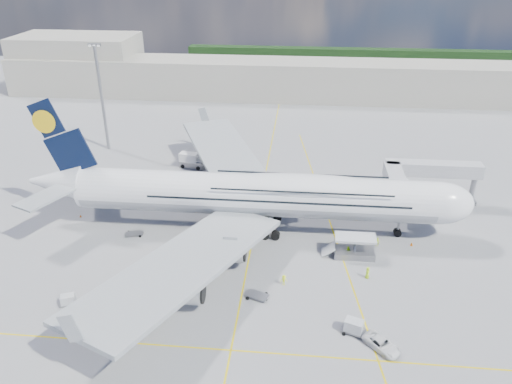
# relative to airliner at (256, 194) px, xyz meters

# --- Properties ---
(ground) EXTENTS (300.00, 300.00, 0.00)m
(ground) POSITION_rel_airliner_xyz_m (-0.26, -10.00, -6.87)
(ground) COLOR gray
(ground) RESTS_ON ground
(taxi_line_main) EXTENTS (0.25, 220.00, 0.01)m
(taxi_line_main) POSITION_rel_airliner_xyz_m (-0.26, -10.00, -6.86)
(taxi_line_main) COLOR yellow
(taxi_line_main) RESTS_ON ground
(taxi_line_cross) EXTENTS (120.00, 0.25, 0.01)m
(taxi_line_cross) POSITION_rel_airliner_xyz_m (-0.26, -30.00, -6.86)
(taxi_line_cross) COLOR yellow
(taxi_line_cross) RESTS_ON ground
(taxi_line_diag) EXTENTS (14.16, 99.06, 0.01)m
(taxi_line_diag) POSITION_rel_airliner_xyz_m (13.74, -0.00, -6.86)
(taxi_line_diag) COLOR yellow
(taxi_line_diag) RESTS_ON ground
(airliner) EXTENTS (77.26, 79.15, 23.71)m
(airliner) POSITION_rel_airliner_xyz_m (0.00, 0.00, 0.00)
(airliner) COLOR white
(airliner) RESTS_ON ground
(jet_bridge) EXTENTS (18.80, 12.10, 8.50)m
(jet_bridge) POSITION_rel_airliner_xyz_m (29.55, 10.94, -0.02)
(jet_bridge) COLOR #B7B7BC
(jet_bridge) RESTS_ON ground
(cargo_loader) EXTENTS (8.53, 3.20, 3.67)m
(cargo_loader) POSITION_rel_airliner_xyz_m (16.56, -7.11, -5.62)
(cargo_loader) COLOR silver
(cargo_loader) RESTS_ON ground
(light_mast) EXTENTS (3.00, 0.70, 25.50)m
(light_mast) POSITION_rel_airliner_xyz_m (-40.26, 35.00, 6.34)
(light_mast) COLOR gray
(light_mast) RESTS_ON ground
(terminal) EXTENTS (180.00, 16.00, 12.00)m
(terminal) POSITION_rel_airliner_xyz_m (-0.26, 85.00, -0.87)
(terminal) COLOR #B2AD9E
(terminal) RESTS_ON ground
(hangar) EXTENTS (40.00, 22.00, 18.00)m
(hangar) POSITION_rel_airliner_xyz_m (-70.26, 90.00, 2.13)
(hangar) COLOR #B2AD9E
(hangar) RESTS_ON ground
(tree_line) EXTENTS (160.00, 6.00, 8.00)m
(tree_line) POSITION_rel_airliner_xyz_m (39.74, 130.00, -2.87)
(tree_line) COLOR #193814
(tree_line) RESTS_ON ground
(dolly_row_a) EXTENTS (2.88, 2.18, 1.62)m
(dolly_row_a) POSITION_rel_airliner_xyz_m (-24.34, -23.51, -6.00)
(dolly_row_a) COLOR gray
(dolly_row_a) RESTS_ON ground
(dolly_row_b) EXTENTS (3.21, 1.88, 1.96)m
(dolly_row_b) POSITION_rel_airliner_xyz_m (-13.44, -19.84, -5.81)
(dolly_row_b) COLOR gray
(dolly_row_b) RESTS_ON ground
(dolly_row_c) EXTENTS (2.99, 2.13, 1.71)m
(dolly_row_c) POSITION_rel_airliner_xyz_m (-5.45, -11.28, -5.95)
(dolly_row_c) COLOR gray
(dolly_row_c) RESTS_ON ground
(dolly_back) EXTENTS (3.37, 2.47, 0.44)m
(dolly_back) POSITION_rel_airliner_xyz_m (-20.99, -4.36, -6.53)
(dolly_back) COLOR gray
(dolly_back) RESTS_ON ground
(dolly_nose_far) EXTENTS (3.55, 2.68, 2.01)m
(dolly_nose_far) POSITION_rel_airliner_xyz_m (15.26, -25.31, -5.79)
(dolly_nose_far) COLOR gray
(dolly_nose_far) RESTS_ON ground
(dolly_nose_near) EXTENTS (3.69, 2.78, 0.48)m
(dolly_nose_near) POSITION_rel_airliner_xyz_m (2.00, -19.29, -6.50)
(dolly_nose_near) COLOR gray
(dolly_nose_near) RESTS_ON ground
(baggage_tug) EXTENTS (3.16, 1.74, 1.88)m
(baggage_tug) POSITION_rel_airliner_xyz_m (-9.61, -17.32, -6.04)
(baggage_tug) COLOR white
(baggage_tug) RESTS_ON ground
(catering_truck_inner) EXTENTS (6.86, 4.95, 3.76)m
(catering_truck_inner) POSITION_rel_airliner_xyz_m (-8.53, 24.06, -5.09)
(catering_truck_inner) COLOR gray
(catering_truck_inner) RESTS_ON ground
(catering_truck_outer) EXTENTS (6.07, 3.12, 3.46)m
(catering_truck_outer) POSITION_rel_airliner_xyz_m (-17.17, 25.56, -5.26)
(catering_truck_outer) COLOR gray
(catering_truck_outer) RESTS_ON ground
(service_van) EXTENTS (5.13, 5.33, 1.41)m
(service_van) POSITION_rel_airliner_xyz_m (18.57, -27.85, -6.16)
(service_van) COLOR white
(service_van) RESTS_ON ground
(crew_nose) EXTENTS (0.67, 0.52, 1.62)m
(crew_nose) POSITION_rel_airliner_xyz_m (20.87, -3.77, -6.06)
(crew_nose) COLOR #C4DF17
(crew_nose) RESTS_ON ground
(crew_loader) EXTENTS (1.09, 1.03, 1.78)m
(crew_loader) POSITION_rel_airliner_xyz_m (15.76, -7.28, -5.98)
(crew_loader) COLOR #B0F019
(crew_loader) RESTS_ON ground
(crew_wing) EXTENTS (0.76, 1.14, 1.80)m
(crew_wing) POSITION_rel_airliner_xyz_m (-17.64, -18.79, -5.97)
(crew_wing) COLOR #BADE17
(crew_wing) RESTS_ON ground
(crew_van) EXTENTS (0.72, 1.00, 1.92)m
(crew_van) POSITION_rel_airliner_xyz_m (18.27, -12.98, -5.91)
(crew_van) COLOR #B7E618
(crew_van) RESTS_ON ground
(crew_tug) EXTENTS (1.24, 0.88, 1.74)m
(crew_tug) POSITION_rel_airliner_xyz_m (5.70, -15.97, -6.00)
(crew_tug) COLOR #E4F81A
(crew_tug) RESTS_ON ground
(cone_nose) EXTENTS (0.48, 0.48, 0.62)m
(cone_nose) POSITION_rel_airliner_xyz_m (26.68, -3.00, -6.57)
(cone_nose) COLOR orange
(cone_nose) RESTS_ON ground
(cone_wing_left_inner) EXTENTS (0.42, 0.42, 0.54)m
(cone_wing_left_inner) POSITION_rel_airliner_xyz_m (-16.17, 18.24, -6.61)
(cone_wing_left_inner) COLOR orange
(cone_wing_left_inner) RESTS_ON ground
(cone_wing_left_outer) EXTENTS (0.49, 0.49, 0.63)m
(cone_wing_left_outer) POSITION_rel_airliner_xyz_m (-11.94, 18.72, -6.56)
(cone_wing_left_outer) COLOR orange
(cone_wing_left_outer) RESTS_ON ground
(cone_wing_right_inner) EXTENTS (0.41, 0.41, 0.52)m
(cone_wing_right_inner) POSITION_rel_airliner_xyz_m (-5.50, -14.36, -6.62)
(cone_wing_right_inner) COLOR orange
(cone_wing_right_inner) RESTS_ON ground
(cone_wing_right_outer) EXTENTS (0.41, 0.41, 0.52)m
(cone_wing_right_outer) POSITION_rel_airliner_xyz_m (-14.80, -26.10, -6.62)
(cone_wing_right_outer) COLOR orange
(cone_wing_right_outer) RESTS_ON ground
(cone_tail) EXTENTS (0.39, 0.39, 0.49)m
(cone_tail) POSITION_rel_airliner_xyz_m (-33.04, 0.94, -6.63)
(cone_tail) COLOR orange
(cone_tail) RESTS_ON ground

